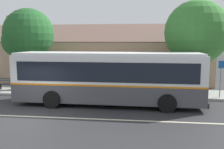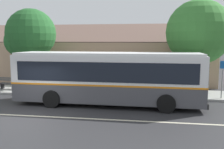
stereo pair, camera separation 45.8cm
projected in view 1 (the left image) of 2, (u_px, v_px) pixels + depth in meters
ground_plane at (29, 117)px, 12.57m from camera, size 300.00×300.00×0.00m
sidewalk_far at (65, 91)px, 18.46m from camera, size 60.00×3.00×0.15m
lane_divider_stripe at (29, 116)px, 12.57m from camera, size 60.00×0.16×0.01m
community_building at (73, 59)px, 25.95m from camera, size 26.63×9.53×6.50m
transit_bus at (108, 77)px, 14.76m from camera, size 11.06×2.91×3.11m
bench_by_building at (8, 84)px, 18.61m from camera, size 1.71×0.51×0.94m
bench_down_street at (65, 86)px, 17.88m from camera, size 1.65×0.51×0.94m
street_tree_primary at (197, 32)px, 17.51m from camera, size 4.50×4.50×6.64m
street_tree_secondary at (27, 35)px, 18.73m from camera, size 3.82×3.76×6.21m
bus_stop_sign at (221, 75)px, 15.98m from camera, size 0.36×0.07×2.40m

